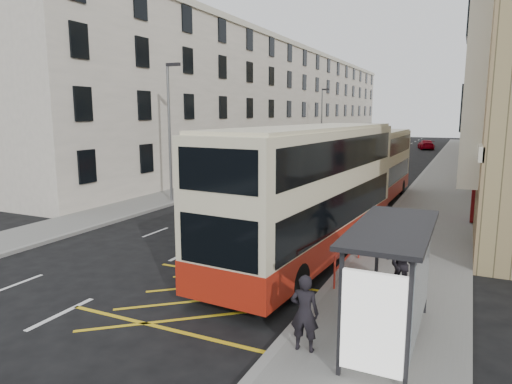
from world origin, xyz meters
The scene contains 21 objects.
ground centered at (0.00, 0.00, 0.00)m, with size 200.00×200.00×0.00m, color black.
pavement_right centered at (8.00, 30.00, 0.07)m, with size 4.00×120.00×0.15m, color slate.
pavement_left centered at (-7.50, 30.00, 0.07)m, with size 3.00×120.00×0.15m, color slate.
kerb_right centered at (6.00, 30.00, 0.07)m, with size 0.25×120.00×0.15m, color gray.
kerb_left centered at (-6.00, 30.00, 0.07)m, with size 0.25×120.00×0.15m, color gray.
road_markings centered at (0.00, 45.00, 0.01)m, with size 10.00×110.00×0.01m, color silver, non-canonical shape.
terrace_left centered at (-13.43, 45.50, 6.52)m, with size 9.18×79.00×13.25m.
bus_shelter centered at (8.34, -0.39, 2.14)m, with size 1.65×4.25×2.70m.
guard_railing centered at (6.25, 5.75, 0.86)m, with size 0.06×6.56×1.01m.
street_lamp_near centered at (-6.35, 12.00, 4.64)m, with size 0.93×0.18×8.00m.
street_lamp_far centered at (-6.35, 42.00, 4.64)m, with size 0.93×0.18×8.00m.
double_decker_front centered at (4.45, 5.57, 2.47)m, with size 3.68×12.35×4.86m.
double_decker_rear centered at (4.51, 17.57, 2.17)m, with size 2.69×10.72×4.26m.
litter_bin centered at (7.63, -0.58, 0.64)m, with size 0.57×0.57×0.95m.
pedestrian_near centered at (6.61, -1.26, 1.02)m, with size 0.63×0.42×1.74m, color black.
pedestrian_mid centered at (8.11, 3.04, 0.97)m, with size 0.80×0.62×1.64m, color black.
pedestrian_far centered at (7.14, 6.14, 1.11)m, with size 1.13×0.47×1.93m, color black.
white_van centered at (-3.35, 39.29, 0.74)m, with size 2.47×5.35×1.49m, color white.
car_silver centered at (-4.95, 53.03, 0.67)m, with size 1.59×3.94×1.34m, color #A1A4A9.
car_dark centered at (-4.49, 69.70, 0.80)m, with size 1.70×4.86×1.60m, color black.
car_red centered at (3.58, 62.57, 0.71)m, with size 1.98×4.87×1.41m, color #8B000D.
Camera 1 is at (9.63, -10.17, 5.31)m, focal length 32.00 mm.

